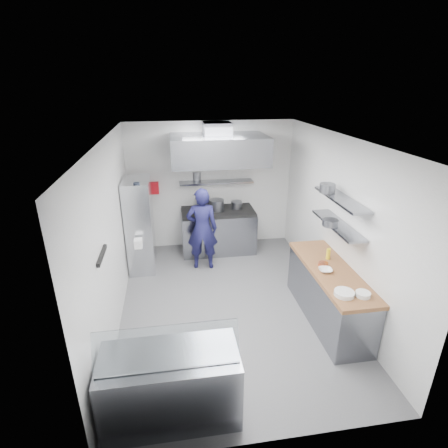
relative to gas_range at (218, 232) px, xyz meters
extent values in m
plane|color=#4D4D4F|center=(-0.10, -2.10, -0.45)|extent=(5.00, 5.00, 0.00)
plane|color=silver|center=(-0.10, -2.10, 2.35)|extent=(5.00, 5.00, 0.00)
cube|color=white|center=(-0.10, 0.40, 0.95)|extent=(3.60, 2.80, 0.02)
cube|color=white|center=(-0.10, -4.60, 0.95)|extent=(3.60, 2.80, 0.02)
cube|color=white|center=(-1.90, -2.10, 0.95)|extent=(2.80, 5.00, 0.02)
cube|color=white|center=(1.70, -2.10, 0.95)|extent=(2.80, 5.00, 0.02)
cube|color=gray|center=(0.00, 0.00, 0.00)|extent=(1.60, 0.80, 0.90)
cube|color=black|center=(0.00, 0.00, 0.48)|extent=(1.57, 0.78, 0.06)
cylinder|color=slate|center=(-0.30, 0.20, 0.61)|extent=(0.29, 0.29, 0.20)
cylinder|color=slate|center=(-0.03, -0.01, 0.63)|extent=(0.32, 0.32, 0.24)
cylinder|color=slate|center=(0.42, 0.06, 0.59)|extent=(0.24, 0.24, 0.16)
cube|color=gray|center=(0.00, 0.24, 1.07)|extent=(1.60, 0.30, 0.04)
cylinder|color=slate|center=(-0.41, 0.47, 1.18)|extent=(0.23, 0.23, 0.18)
cube|color=gray|center=(0.00, -0.18, 1.85)|extent=(1.90, 1.15, 0.55)
cube|color=slate|center=(0.00, 0.05, 2.23)|extent=(0.55, 0.55, 0.24)
cube|color=red|center=(-1.35, 0.34, 0.97)|extent=(0.22, 0.10, 0.26)
imported|color=#161642|center=(-0.42, -0.72, 0.39)|extent=(0.66, 0.48, 1.69)
cube|color=silver|center=(-1.63, -0.50, 0.48)|extent=(0.50, 0.90, 1.85)
cube|color=white|center=(-1.63, -1.10, 0.35)|extent=(0.14, 0.18, 0.16)
cube|color=yellow|center=(-1.63, -0.77, 0.85)|extent=(0.15, 0.20, 0.17)
cylinder|color=black|center=(-1.58, -0.89, 1.35)|extent=(0.11, 0.11, 0.18)
cube|color=black|center=(-1.88, -3.00, 1.10)|extent=(0.04, 0.55, 0.05)
cube|color=gray|center=(1.38, -2.70, -0.03)|extent=(0.62, 2.00, 0.84)
cube|color=brown|center=(1.38, -2.70, 0.42)|extent=(0.65, 2.04, 0.06)
cylinder|color=white|center=(1.24, -3.39, 0.48)|extent=(0.27, 0.27, 0.06)
cylinder|color=white|center=(1.47, -3.45, 0.48)|extent=(0.20, 0.20, 0.06)
cylinder|color=#DB663D|center=(1.29, -2.59, 0.48)|extent=(0.15, 0.15, 0.06)
cylinder|color=yellow|center=(1.46, -2.38, 0.54)|extent=(0.06, 0.06, 0.18)
imported|color=white|center=(1.25, -2.76, 0.47)|extent=(0.23, 0.23, 0.05)
cube|color=gray|center=(1.54, -2.40, 1.05)|extent=(0.30, 1.30, 0.04)
cube|color=gray|center=(1.54, -2.40, 1.47)|extent=(0.30, 1.30, 0.04)
cylinder|color=slate|center=(1.38, -2.46, 1.12)|extent=(0.24, 0.24, 0.10)
cylinder|color=slate|center=(1.44, -2.11, 1.56)|extent=(0.24, 0.24, 0.14)
cube|color=gray|center=(-1.10, -4.10, -0.03)|extent=(1.50, 0.70, 0.85)
cube|color=silver|center=(-1.10, -4.22, 0.62)|extent=(1.47, 0.19, 0.42)
camera|label=1|loc=(-0.96, -7.06, 3.12)|focal=28.00mm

